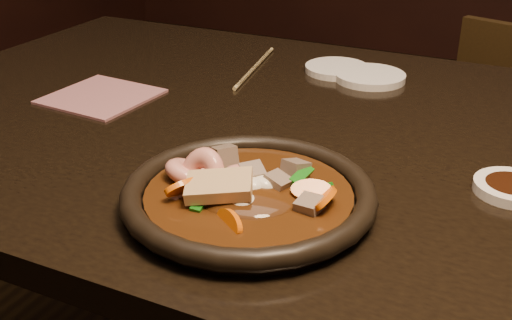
% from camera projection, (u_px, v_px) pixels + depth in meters
% --- Properties ---
extents(table, '(1.60, 0.90, 0.75)m').
position_uv_depth(table, '(347.00, 182.00, 0.98)').
color(table, black).
rests_on(table, floor).
extents(plate, '(0.30, 0.30, 0.03)m').
position_uv_depth(plate, '(249.00, 196.00, 0.75)').
color(plate, black).
rests_on(plate, table).
extents(stirfry, '(0.23, 0.17, 0.07)m').
position_uv_depth(stirfry, '(243.00, 190.00, 0.75)').
color(stirfry, '#361C09').
rests_on(stirfry, plate).
extents(soy_dish, '(0.09, 0.09, 0.01)m').
position_uv_depth(soy_dish, '(512.00, 188.00, 0.79)').
color(soy_dish, white).
rests_on(soy_dish, table).
extents(saucer_left, '(0.13, 0.13, 0.01)m').
position_uv_depth(saucer_left, '(370.00, 77.00, 1.17)').
color(saucer_left, white).
rests_on(saucer_left, table).
extents(saucer_right, '(0.12, 0.12, 0.01)m').
position_uv_depth(saucer_right, '(337.00, 69.00, 1.22)').
color(saucer_right, white).
rests_on(saucer_right, table).
extents(chopsticks, '(0.05, 0.25, 0.01)m').
position_uv_depth(chopsticks, '(255.00, 67.00, 1.23)').
color(chopsticks, tan).
rests_on(chopsticks, table).
extents(napkin, '(0.17, 0.17, 0.00)m').
position_uv_depth(napkin, '(101.00, 96.00, 1.09)').
color(napkin, '#9C6065').
rests_on(napkin, table).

